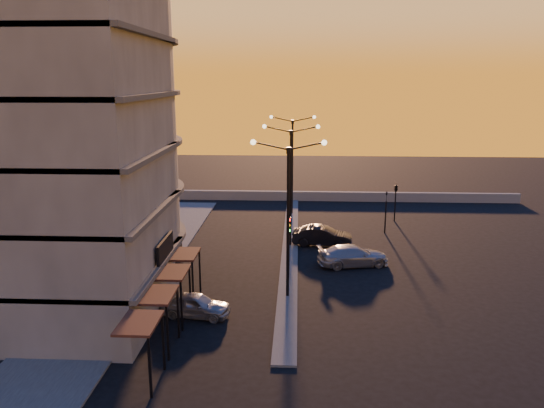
% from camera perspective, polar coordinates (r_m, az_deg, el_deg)
% --- Properties ---
extents(ground, '(120.00, 120.00, 0.00)m').
position_cam_1_polar(ground, '(32.45, 1.67, -9.99)').
color(ground, black).
rests_on(ground, ground).
extents(sidewalk_west, '(5.00, 40.00, 0.12)m').
position_cam_1_polar(sidewalk_west, '(37.78, -14.44, -6.87)').
color(sidewalk_west, '#474644').
rests_on(sidewalk_west, ground).
extents(median, '(1.20, 36.00, 0.12)m').
position_cam_1_polar(median, '(41.80, 1.97, -4.47)').
color(median, '#474644').
rests_on(median, ground).
extents(parapet, '(44.00, 0.50, 1.00)m').
position_cam_1_polar(parapet, '(57.16, 4.24, 0.86)').
color(parapet, slate).
rests_on(parapet, ground).
extents(building, '(14.35, 17.08, 25.00)m').
position_cam_1_polar(building, '(33.18, -23.58, 10.64)').
color(building, '#625E57').
rests_on(building, ground).
extents(streetlamp_near, '(4.32, 0.32, 9.51)m').
position_cam_1_polar(streetlamp_near, '(30.66, 1.74, -0.35)').
color(streetlamp_near, black).
rests_on(streetlamp_near, ground).
extents(streetlamp_mid, '(4.32, 0.32, 9.51)m').
position_cam_1_polar(streetlamp_mid, '(40.45, 2.03, 3.02)').
color(streetlamp_mid, black).
rests_on(streetlamp_mid, ground).
extents(streetlamp_far, '(4.32, 0.32, 9.51)m').
position_cam_1_polar(streetlamp_far, '(50.31, 2.20, 5.06)').
color(streetlamp_far, black).
rests_on(streetlamp_far, ground).
extents(traffic_light_main, '(0.28, 0.44, 4.25)m').
position_cam_1_polar(traffic_light_main, '(34.15, 1.81, -3.62)').
color(traffic_light_main, black).
rests_on(traffic_light_main, ground).
extents(signal_east_a, '(0.13, 0.16, 3.60)m').
position_cam_1_polar(signal_east_a, '(45.74, 12.14, -0.75)').
color(signal_east_a, black).
rests_on(signal_east_a, ground).
extents(signal_east_b, '(0.42, 1.99, 3.60)m').
position_cam_1_polar(signal_east_b, '(49.59, 13.20, 1.67)').
color(signal_east_b, black).
rests_on(signal_east_b, ground).
extents(car_hatchback, '(4.10, 2.16, 1.33)m').
position_cam_1_polar(car_hatchback, '(30.10, -8.26, -10.68)').
color(car_hatchback, '#919398').
rests_on(car_hatchback, ground).
extents(car_sedan, '(4.81, 2.13, 1.53)m').
position_cam_1_polar(car_sedan, '(41.94, 5.43, -3.45)').
color(car_sedan, black).
rests_on(car_sedan, ground).
extents(car_wagon, '(5.33, 3.09, 1.45)m').
position_cam_1_polar(car_wagon, '(37.82, 8.73, -5.50)').
color(car_wagon, '#96979D').
rests_on(car_wagon, ground).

